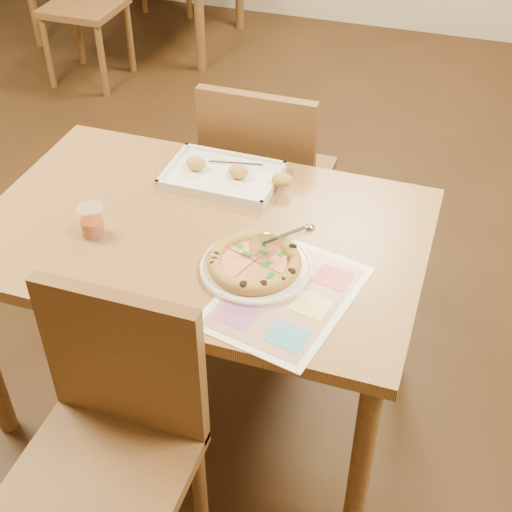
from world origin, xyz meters
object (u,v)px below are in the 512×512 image
(chair_near, at_px, (112,419))
(appetizer_tray, at_px, (225,176))
(pizza_cutter, at_px, (279,240))
(plate, at_px, (256,268))
(glass_tumbler, at_px, (92,223))
(pizza, at_px, (254,262))
(chair_far, at_px, (264,167))
(menu, at_px, (286,296))
(dining_table, at_px, (202,250))

(chair_near, distance_m, appetizer_tray, 0.88)
(pizza_cutter, bearing_deg, plate, -171.60)
(glass_tumbler, bearing_deg, pizza_cutter, 3.50)
(plate, height_order, pizza, pizza)
(plate, bearing_deg, chair_far, 106.24)
(plate, relative_size, glass_tumbler, 3.20)
(pizza_cutter, xyz_separation_m, menu, (0.06, -0.11, -0.09))
(chair_far, height_order, pizza_cutter, chair_far)
(dining_table, distance_m, pizza_cutter, 0.33)
(appetizer_tray, bearing_deg, chair_near, -88.73)
(menu, bearing_deg, appetizer_tray, 126.25)
(chair_far, xyz_separation_m, appetizer_tray, (-0.02, -0.34, 0.17))
(pizza, distance_m, pizza_cutter, 0.09)
(dining_table, xyz_separation_m, plate, (0.21, -0.13, 0.09))
(chair_far, height_order, plate, chair_far)
(menu, bearing_deg, glass_tumbler, 172.56)
(chair_far, bearing_deg, glass_tumbler, 68.96)
(dining_table, xyz_separation_m, pizza, (0.21, -0.13, 0.11))
(dining_table, height_order, menu, menu)
(pizza_cutter, bearing_deg, glass_tumbler, 157.09)
(glass_tumbler, bearing_deg, appetizer_tray, 55.86)
(pizza, bearing_deg, chair_near, -113.99)
(pizza_cutter, bearing_deg, chair_far, 84.51)
(chair_near, distance_m, pizza_cutter, 0.62)
(plate, bearing_deg, pizza, -155.81)
(dining_table, relative_size, chair_near, 2.77)
(chair_near, relative_size, pizza_cutter, 3.09)
(dining_table, xyz_separation_m, appetizer_tray, (-0.02, 0.26, 0.10))
(dining_table, xyz_separation_m, chair_near, (0.00, -0.60, -0.07))
(chair_near, distance_m, plate, 0.54)
(dining_table, bearing_deg, appetizer_tray, 94.23)
(plate, distance_m, pizza_cutter, 0.10)
(chair_near, bearing_deg, glass_tumbler, 120.55)
(glass_tumbler, bearing_deg, plate, -0.37)
(pizza, bearing_deg, appetizer_tray, 120.32)
(chair_near, distance_m, glass_tumbler, 0.58)
(glass_tumbler, bearing_deg, chair_near, -59.45)
(chair_near, bearing_deg, plate, 65.68)
(pizza, distance_m, menu, 0.14)
(dining_table, height_order, chair_far, chair_far)
(pizza_cutter, bearing_deg, pizza, -172.29)
(pizza_cutter, relative_size, glass_tumbler, 1.61)
(chair_near, relative_size, appetizer_tray, 1.14)
(plate, relative_size, pizza, 1.18)
(plate, xyz_separation_m, appetizer_tray, (-0.23, 0.39, 0.01))
(chair_near, xyz_separation_m, menu, (0.32, 0.40, 0.16))
(dining_table, bearing_deg, menu, -32.62)
(pizza, bearing_deg, chair_far, 105.91)
(pizza_cutter, relative_size, appetizer_tray, 0.37)
(dining_table, distance_m, glass_tumbler, 0.33)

